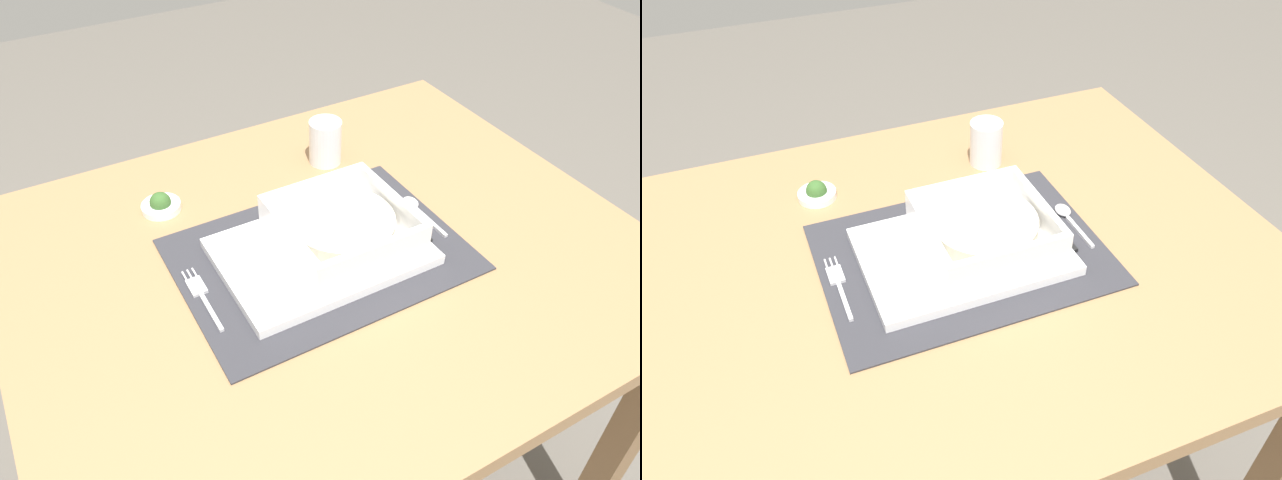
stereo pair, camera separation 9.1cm
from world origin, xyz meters
TOP-DOWN VIEW (x-y plane):
  - dining_table at (0.00, 0.00)m, footprint 0.95×0.79m
  - placemat at (-0.02, -0.01)m, footprint 0.42×0.31m
  - serving_plate at (-0.02, -0.01)m, footprint 0.30×0.21m
  - porridge_bowl at (0.02, -0.01)m, footprint 0.19×0.19m
  - fork at (-0.21, -0.00)m, footprint 0.02×0.13m
  - spoon at (0.17, 0.02)m, footprint 0.02×0.11m
  - butter_knife at (0.14, -0.01)m, footprint 0.01×0.14m
  - bread_knife at (0.12, -0.01)m, footprint 0.01×0.14m
  - drinking_glass at (0.12, 0.22)m, footprint 0.06×0.06m
  - condiment_saucer at (-0.19, 0.22)m, footprint 0.06×0.06m

SIDE VIEW (x-z plane):
  - dining_table at x=0.00m, z-range 0.26..0.96m
  - placemat at x=-0.02m, z-range 0.71..0.71m
  - fork at x=-0.21m, z-range 0.71..0.72m
  - butter_knife at x=0.14m, z-range 0.71..0.72m
  - bread_knife at x=0.12m, z-range 0.71..0.72m
  - spoon at x=0.17m, z-range 0.71..0.72m
  - condiment_saucer at x=-0.19m, z-range 0.70..0.74m
  - serving_plate at x=-0.02m, z-range 0.71..0.73m
  - drinking_glass at x=0.12m, z-range 0.70..0.78m
  - porridge_bowl at x=0.02m, z-range 0.72..0.78m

